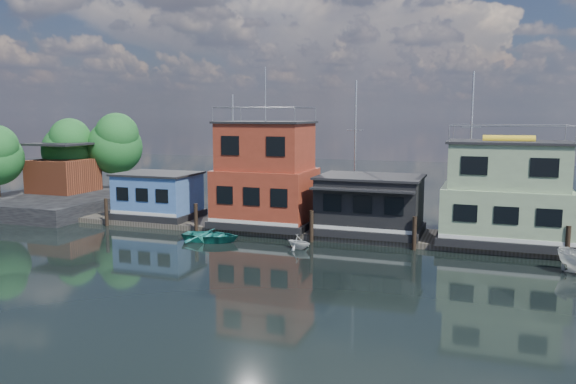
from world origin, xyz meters
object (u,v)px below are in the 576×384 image
at_px(houseboat_blue, 158,195).
at_px(dinghy_white, 298,242).
at_px(houseboat_dark, 370,204).
at_px(houseboat_red, 266,176).
at_px(dinghy_teal, 211,236).
at_px(houseboat_green, 506,194).

relative_size(houseboat_blue, dinghy_white, 3.45).
relative_size(houseboat_blue, houseboat_dark, 0.86).
bearing_deg(houseboat_red, dinghy_teal, -112.49).
bearing_deg(houseboat_green, houseboat_dark, -179.88).
xyz_separation_m(houseboat_red, dinghy_teal, (-2.10, -5.06, -3.69)).
xyz_separation_m(dinghy_white, dinghy_teal, (-6.41, 0.01, -0.07)).
distance_m(houseboat_green, dinghy_white, 14.00).
bearing_deg(houseboat_green, houseboat_blue, -180.00).
relative_size(houseboat_red, dinghy_teal, 2.95).
xyz_separation_m(houseboat_blue, houseboat_red, (9.50, 0.00, 1.90)).
bearing_deg(dinghy_white, houseboat_green, -49.69).
relative_size(houseboat_dark, dinghy_teal, 1.84).
relative_size(houseboat_dark, dinghy_white, 3.99).
relative_size(houseboat_blue, houseboat_red, 0.54).
height_order(houseboat_blue, dinghy_teal, houseboat_blue).
distance_m(houseboat_green, dinghy_teal, 20.00).
bearing_deg(houseboat_green, dinghy_teal, -165.16).
distance_m(houseboat_dark, dinghy_teal, 11.46).
bearing_deg(houseboat_red, houseboat_dark, -0.14).
relative_size(houseboat_red, houseboat_dark, 1.60).
bearing_deg(dinghy_white, dinghy_teal, 108.50).
relative_size(houseboat_green, dinghy_white, 4.53).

